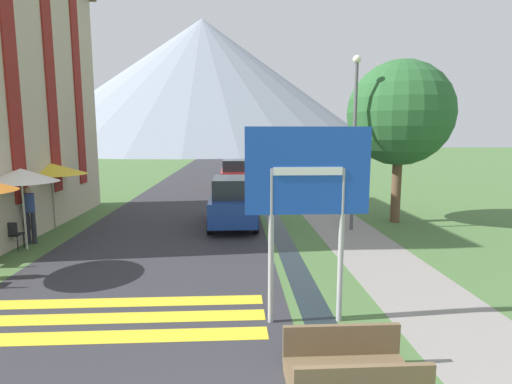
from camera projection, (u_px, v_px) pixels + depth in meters
The scene contains 17 objects.
ground_plane at pixel (241, 193), 23.17m from camera, with size 160.00×160.00×0.00m, color #476B38.
road at pixel (209, 176), 32.93m from camera, with size 6.40×60.00×0.01m.
footpath at pixel (282, 175), 33.25m from camera, with size 2.20×60.00×0.01m.
drainage_channel at pixel (253, 175), 33.12m from camera, with size 0.60×60.00×0.00m.
crosswalk_marking at pixel (118, 318), 7.35m from camera, with size 5.44×1.84×0.01m.
mountain_distant at pixel (203, 85), 93.54m from camera, with size 82.74×82.74×29.77m.
road_sign at pixel (307, 190), 6.89m from camera, with size 2.16×0.11×3.49m.
footbridge at pixel (351, 373), 5.28m from camera, with size 1.70×1.10×0.65m.
parked_car_near at pixel (233, 202), 14.71m from camera, with size 1.75×4.06×1.82m.
parked_car_far at pixel (236, 174), 24.82m from camera, with size 1.90×3.87×1.82m.
cafe_chair_middle at pixel (12, 233), 11.62m from camera, with size 0.40×0.40×0.85m.
cafe_chair_far_left at pixel (25, 226), 12.54m from camera, with size 0.40×0.40×0.85m.
cafe_umbrella_middle_white at pixel (21, 175), 11.47m from camera, with size 2.04×2.04×2.40m.
cafe_umbrella_rear_yellow at pixel (52, 169), 14.18m from camera, with size 2.38×2.38×2.34m.
person_standing_terrace at pixel (29, 211), 12.26m from camera, with size 0.32×0.32×1.78m.
streetlamp at pixel (355, 130), 13.75m from camera, with size 0.28×0.28×6.01m.
tree_by_path at pixel (400, 114), 14.91m from camera, with size 3.90×3.90×6.10m.
Camera 1 is at (-0.32, -2.95, 3.36)m, focal length 28.00 mm.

